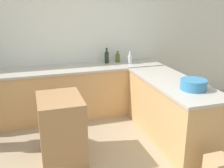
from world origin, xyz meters
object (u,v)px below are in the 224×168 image
at_px(vinegar_bottle_clear, 130,59).
at_px(island_table, 61,129).
at_px(olive_oil_bottle, 118,58).
at_px(mixing_bowl, 194,85).
at_px(wine_bottle_dark, 107,57).

bearing_deg(vinegar_bottle_clear, island_table, -137.50).
height_order(vinegar_bottle_clear, olive_oil_bottle, vinegar_bottle_clear).
bearing_deg(vinegar_bottle_clear, mixing_bowl, -81.11).
relative_size(island_table, wine_bottle_dark, 3.10).
distance_m(island_table, wine_bottle_dark, 1.89).
xyz_separation_m(mixing_bowl, wine_bottle_dark, (-0.63, 1.78, 0.04)).
height_order(island_table, mixing_bowl, mixing_bowl).
distance_m(mixing_bowl, olive_oil_bottle, 1.84).
relative_size(vinegar_bottle_clear, olive_oil_bottle, 1.09).
bearing_deg(mixing_bowl, olive_oil_bottle, 103.01).
bearing_deg(mixing_bowl, wine_bottle_dark, 109.50).
xyz_separation_m(olive_oil_bottle, wine_bottle_dark, (-0.22, -0.01, 0.03)).
distance_m(vinegar_bottle_clear, olive_oil_bottle, 0.26).
height_order(island_table, wine_bottle_dark, wine_bottle_dark).
bearing_deg(wine_bottle_dark, vinegar_bottle_clear, -25.90).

